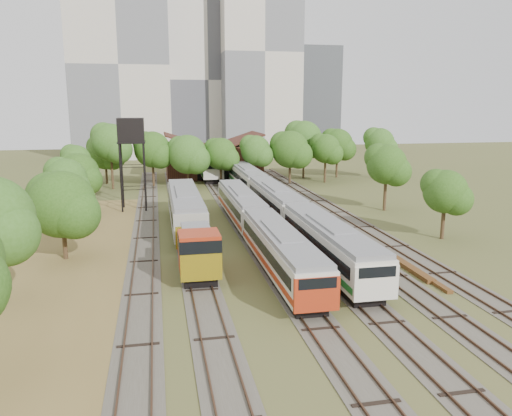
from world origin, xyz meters
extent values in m
plane|color=#475123|center=(0.00, 0.00, 0.00)|extent=(240.00, 240.00, 0.00)
cube|color=brown|center=(-18.00, 8.00, 0.02)|extent=(14.00, 60.00, 0.04)
cube|color=#4C473D|center=(-12.00, 25.00, 0.03)|extent=(2.60, 80.00, 0.06)
cube|color=#472D1E|center=(-12.72, 25.00, 0.12)|extent=(0.08, 80.00, 0.14)
cube|color=#472D1E|center=(-11.28, 25.00, 0.12)|extent=(0.08, 80.00, 0.14)
cube|color=#4C473D|center=(-8.00, 25.00, 0.03)|extent=(2.60, 80.00, 0.06)
cube|color=#472D1E|center=(-8.72, 25.00, 0.12)|extent=(0.08, 80.00, 0.14)
cube|color=#472D1E|center=(-7.28, 25.00, 0.12)|extent=(0.08, 80.00, 0.14)
cube|color=#4C473D|center=(-2.00, 25.00, 0.03)|extent=(2.60, 80.00, 0.06)
cube|color=#472D1E|center=(-2.72, 25.00, 0.12)|extent=(0.08, 80.00, 0.14)
cube|color=#472D1E|center=(-1.28, 25.00, 0.12)|extent=(0.08, 80.00, 0.14)
cube|color=#4C473D|center=(2.00, 25.00, 0.03)|extent=(2.60, 80.00, 0.06)
cube|color=#472D1E|center=(1.28, 25.00, 0.12)|extent=(0.08, 80.00, 0.14)
cube|color=#472D1E|center=(2.72, 25.00, 0.12)|extent=(0.08, 80.00, 0.14)
cube|color=#4C473D|center=(6.00, 25.00, 0.03)|extent=(2.60, 80.00, 0.06)
cube|color=#472D1E|center=(5.28, 25.00, 0.12)|extent=(0.08, 80.00, 0.14)
cube|color=#472D1E|center=(6.72, 25.00, 0.12)|extent=(0.08, 80.00, 0.14)
cube|color=#4C473D|center=(10.00, 25.00, 0.03)|extent=(2.60, 80.00, 0.06)
cube|color=#472D1E|center=(9.28, 25.00, 0.12)|extent=(0.08, 80.00, 0.14)
cube|color=#472D1E|center=(10.72, 25.00, 0.12)|extent=(0.08, 80.00, 0.14)
cube|color=black|center=(-2.00, 5.21, 0.37)|extent=(2.03, 15.64, 0.74)
cube|color=beige|center=(-2.00, 5.21, 1.89)|extent=(2.68, 17.00, 2.31)
cube|color=black|center=(-2.00, 5.21, 2.17)|extent=(2.74, 15.64, 0.79)
cube|color=slate|center=(-2.00, 5.21, 3.21)|extent=(2.46, 16.66, 0.33)
cube|color=#9B2910|center=(-2.00, 5.21, 1.25)|extent=(2.74, 16.66, 0.42)
cube|color=#9B2910|center=(-2.00, -3.24, 1.78)|extent=(2.72, 0.25, 2.08)
cube|color=black|center=(-2.00, 22.71, 0.37)|extent=(2.03, 15.64, 0.74)
cube|color=beige|center=(-2.00, 22.71, 1.89)|extent=(2.68, 17.00, 2.31)
cube|color=black|center=(-2.00, 22.71, 2.17)|extent=(2.74, 15.64, 0.79)
cube|color=slate|center=(-2.00, 22.71, 3.21)|extent=(2.46, 16.66, 0.33)
cube|color=#9B2910|center=(-2.00, 22.71, 1.25)|extent=(2.74, 16.66, 0.42)
cube|color=black|center=(2.00, 6.04, 0.39)|extent=(2.13, 15.64, 0.77)
cube|color=beige|center=(2.00, 6.04, 1.98)|extent=(2.81, 17.00, 2.42)
cube|color=black|center=(2.00, 6.04, 2.27)|extent=(2.87, 15.64, 0.82)
cube|color=slate|center=(2.00, 6.04, 3.37)|extent=(2.58, 16.66, 0.35)
cube|color=#186322|center=(2.00, 6.04, 1.31)|extent=(2.87, 16.66, 0.44)
cube|color=beige|center=(2.00, -2.41, 1.86)|extent=(2.85, 0.25, 2.18)
cube|color=black|center=(2.00, 23.54, 0.39)|extent=(2.13, 15.64, 0.77)
cube|color=beige|center=(2.00, 23.54, 1.98)|extent=(2.81, 17.00, 2.42)
cube|color=black|center=(2.00, 23.54, 2.27)|extent=(2.87, 15.64, 0.82)
cube|color=slate|center=(2.00, 23.54, 3.37)|extent=(2.58, 16.66, 0.35)
cube|color=#186322|center=(2.00, 23.54, 1.31)|extent=(2.87, 16.66, 0.44)
cube|color=black|center=(2.00, 41.04, 0.39)|extent=(2.13, 15.64, 0.77)
cube|color=beige|center=(2.00, 41.04, 1.98)|extent=(2.81, 17.00, 2.42)
cube|color=black|center=(2.00, 41.04, 2.27)|extent=(2.87, 15.64, 0.82)
cube|color=slate|center=(2.00, 41.04, 3.37)|extent=(2.58, 16.66, 0.35)
cube|color=#186322|center=(2.00, 41.04, 1.31)|extent=(2.87, 16.66, 0.44)
cube|color=black|center=(-2.00, 56.00, 0.44)|extent=(2.41, 14.72, 0.88)
cube|color=beige|center=(-2.00, 56.00, 2.25)|extent=(3.18, 16.00, 2.74)
cube|color=black|center=(-2.00, 56.00, 2.58)|extent=(3.24, 14.72, 0.93)
cube|color=slate|center=(-2.00, 56.00, 3.81)|extent=(2.92, 15.68, 0.39)
cube|color=#186322|center=(-2.00, 56.00, 1.48)|extent=(3.24, 15.68, 0.49)
cube|color=beige|center=(-2.00, 48.05, 2.11)|extent=(3.22, 0.25, 2.47)
cube|color=black|center=(-8.00, 7.17, 0.47)|extent=(2.28, 7.20, 0.93)
cube|color=#9B2910|center=(-8.00, 7.97, 1.71)|extent=(2.59, 4.40, 1.56)
cube|color=#9B2910|center=(-8.00, 4.57, 2.33)|extent=(2.80, 2.70, 2.80)
cube|color=black|center=(-8.00, 4.57, 3.01)|extent=(2.85, 2.75, 0.93)
cube|color=gold|center=(-8.00, 3.22, 1.66)|extent=(2.80, 0.20, 1.87)
cube|color=gold|center=(-8.00, 11.12, 1.66)|extent=(2.80, 0.20, 1.87)
cube|color=slate|center=(-8.00, 7.17, 3.42)|extent=(2.08, 3.60, 0.21)
cube|color=black|center=(-8.00, 21.17, 0.41)|extent=(2.27, 16.56, 0.83)
cube|color=gray|center=(-8.00, 21.17, 2.12)|extent=(2.99, 18.00, 2.58)
cube|color=black|center=(-8.00, 21.17, 2.43)|extent=(3.05, 16.56, 0.88)
cube|color=slate|center=(-8.00, 21.17, 3.59)|extent=(2.75, 17.64, 0.37)
cylinder|color=black|center=(-14.81, 30.24, 3.99)|extent=(0.20, 0.20, 7.97)
cylinder|color=black|center=(-12.12, 30.24, 3.99)|extent=(0.20, 0.20, 7.97)
cylinder|color=black|center=(-14.81, 32.93, 3.99)|extent=(0.20, 0.20, 7.97)
cylinder|color=black|center=(-12.12, 32.93, 3.99)|extent=(0.20, 0.20, 7.97)
cube|color=black|center=(-13.46, 31.59, 8.07)|extent=(3.14, 3.14, 0.20)
cube|color=black|center=(-13.46, 31.59, 9.52)|extent=(2.99, 2.99, 2.69)
cube|color=brown|center=(8.00, 6.33, 0.17)|extent=(0.67, 10.06, 0.34)
cube|color=brown|center=(8.20, 2.99, 0.12)|extent=(0.46, 7.32, 0.24)
cube|color=#3B1A15|center=(-1.00, 58.00, 2.75)|extent=(16.00, 11.00, 5.50)
cube|color=#3B1A15|center=(-5.00, 58.00, 6.10)|extent=(8.45, 11.55, 2.96)
cube|color=#3B1A15|center=(3.00, 58.00, 6.10)|extent=(8.45, 11.55, 2.96)
cube|color=black|center=(-1.00, 52.55, 2.20)|extent=(6.40, 0.15, 4.12)
cylinder|color=#382616|center=(-18.26, 12.48, 1.80)|extent=(0.36, 0.36, 3.60)
sphere|color=#274D14|center=(-18.26, 12.48, 4.58)|extent=(5.41, 5.41, 5.41)
cylinder|color=#382616|center=(-19.37, 21.77, 2.07)|extent=(0.36, 0.36, 4.13)
sphere|color=#274D14|center=(-19.37, 21.77, 5.26)|extent=(4.08, 4.08, 4.08)
cylinder|color=#382616|center=(-19.40, 30.25, 1.84)|extent=(0.36, 0.36, 3.68)
sphere|color=#274D14|center=(-19.40, 30.25, 4.69)|extent=(4.63, 4.63, 4.63)
cylinder|color=#382616|center=(-21.56, 43.24, 1.94)|extent=(0.36, 0.36, 3.87)
sphere|color=#274D14|center=(-21.56, 43.24, 4.93)|extent=(4.05, 4.05, 4.05)
cylinder|color=#382616|center=(-18.58, 53.00, 2.00)|extent=(0.36, 0.36, 4.01)
sphere|color=#274D14|center=(-18.58, 53.00, 5.10)|extent=(5.58, 5.58, 5.58)
cylinder|color=#382616|center=(-17.20, 47.44, 2.72)|extent=(0.36, 0.36, 5.44)
sphere|color=#274D14|center=(-17.20, 47.44, 6.92)|extent=(5.54, 5.54, 5.54)
cylinder|color=#382616|center=(-11.23, 48.83, 2.23)|extent=(0.36, 0.36, 4.45)
sphere|color=#274D14|center=(-11.23, 48.83, 5.67)|extent=(5.50, 5.50, 5.50)
cylinder|color=#382616|center=(-6.02, 47.33, 1.95)|extent=(0.36, 0.36, 3.90)
sphere|color=#274D14|center=(-6.02, 47.33, 4.97)|extent=(5.93, 5.93, 5.93)
cylinder|color=#382616|center=(-0.93, 47.58, 1.94)|extent=(0.36, 0.36, 3.88)
sphere|color=#274D14|center=(-0.93, 47.58, 4.93)|extent=(4.92, 4.92, 4.92)
cylinder|color=#382616|center=(4.65, 47.92, 2.09)|extent=(0.36, 0.36, 4.18)
sphere|color=#274D14|center=(4.65, 47.92, 5.32)|extent=(4.70, 4.70, 4.70)
cylinder|color=#382616|center=(10.01, 47.11, 2.15)|extent=(0.36, 0.36, 4.30)
sphere|color=#274D14|center=(10.01, 47.11, 5.47)|extent=(5.87, 5.87, 5.87)
cylinder|color=#382616|center=(13.98, 52.81, 2.63)|extent=(0.36, 0.36, 5.26)
sphere|color=#274D14|center=(13.98, 52.81, 6.70)|extent=(6.06, 6.06, 6.06)
cylinder|color=#382616|center=(19.86, 52.50, 2.26)|extent=(0.36, 0.36, 4.51)
sphere|color=#274D14|center=(19.86, 52.50, 5.74)|extent=(5.26, 5.26, 5.26)
cylinder|color=#382616|center=(26.38, 49.93, 2.38)|extent=(0.36, 0.36, 4.75)
sphere|color=#274D14|center=(26.38, 49.93, 6.05)|extent=(4.96, 4.96, 4.96)
cylinder|color=#382616|center=(15.39, 12.17, 1.78)|extent=(0.36, 0.36, 3.55)
sphere|color=#274D14|center=(15.39, 12.17, 4.52)|extent=(4.05, 4.05, 4.05)
cylinder|color=#382616|center=(15.79, 25.23, 2.17)|extent=(0.36, 0.36, 4.34)
sphere|color=#274D14|center=(15.79, 25.23, 5.52)|extent=(4.70, 4.70, 4.70)
cylinder|color=#382616|center=(15.99, 47.44, 2.14)|extent=(0.36, 0.36, 4.29)
sphere|color=#274D14|center=(15.99, 47.44, 5.46)|extent=(4.66, 4.66, 4.66)
cube|color=beige|center=(-18.00, 95.00, 21.00)|extent=(22.00, 16.00, 42.00)
cube|color=beige|center=(2.00, 100.00, 18.00)|extent=(20.00, 18.00, 36.00)
cube|color=beige|center=(14.00, 92.00, 24.00)|extent=(18.00, 16.00, 48.00)
cube|color=#3E4146|center=(34.00, 110.00, 14.00)|extent=(12.00, 12.00, 28.00)
camera|label=1|loc=(-10.67, -28.87, 12.42)|focal=35.00mm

